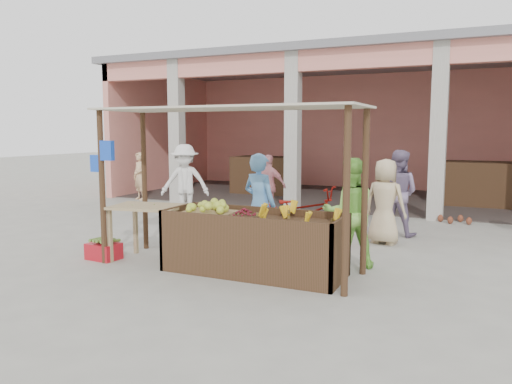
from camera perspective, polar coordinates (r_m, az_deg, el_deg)
The scene contains 20 objects.
ground at distance 7.53m, azimuth -3.76°, elevation -8.77°, with size 60.00×60.00×0.00m, color gray.
market_building at distance 15.69m, azimuth 12.14°, elevation 9.28°, with size 14.40×6.40×4.20m.
fruit_stall at distance 7.21m, azimuth -0.27°, elevation -6.18°, with size 2.60×0.95×0.80m, color #472B1C.
stall_awning at distance 7.31m, azimuth -3.77°, elevation 6.45°, with size 4.09×1.35×2.39m.
banana_heap at distance 6.93m, azimuth 4.31°, elevation -2.54°, with size 1.08×0.59×0.20m, color yellow, non-canonical shape.
melon_tray at distance 7.39m, azimuth -5.49°, elevation -2.00°, with size 0.74×0.64×0.20m.
berry_heap at distance 7.23m, azimuth -1.31°, elevation -2.39°, with size 0.42×0.34×0.13m, color maroon.
side_table at distance 8.00m, azimuth -12.25°, elevation -2.52°, with size 1.19×0.89×0.89m.
papaya_pile at distance 7.96m, azimuth -12.29°, elevation -0.87°, with size 0.63×0.36×0.18m, color #509731, non-canonical shape.
red_crate at distance 8.40m, azimuth -17.01°, elevation -6.49°, with size 0.50×0.36×0.26m, color #AD121D.
plantain_bundle at distance 8.36m, azimuth -17.05°, elevation -5.35°, with size 0.41×0.28×0.08m, color #5B812F, non-canonical shape.
produce_sacks at distance 11.90m, azimuth 21.84°, elevation -1.79°, with size 1.07×0.80×0.65m.
vendor_blue at distance 8.16m, azimuth 0.41°, elevation -1.06°, with size 0.67×0.49×1.80m, color #5E9FDE.
vendor_green at distance 7.60m, azimuth 10.60°, elevation -2.02°, with size 0.84×0.48×1.74m, color #8BDA51.
motorcycle at distance 9.17m, azimuth 5.18°, elevation -2.41°, with size 2.10×0.72×1.10m, color #99140D.
shopper_a at distance 11.64m, azimuth -8.13°, elevation 1.49°, with size 1.20×0.60×1.87m, color silver.
shopper_b at distance 11.77m, azimuth 1.45°, elevation 0.94°, with size 0.93×0.50×1.59m, color #D38187.
shopper_c at distance 9.28m, azimuth 14.53°, elevation -0.56°, with size 0.83×0.54×1.71m, color tan.
shopper_e at distance 15.13m, azimuth -13.17°, elevation 1.89°, with size 0.55×0.42×1.47m, color tan.
shopper_f at distance 10.12m, azimuth 15.87°, elevation 0.36°, with size 0.90×0.51×1.84m, color slate.
Camera 1 is at (3.44, -6.38, 2.05)m, focal length 35.00 mm.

